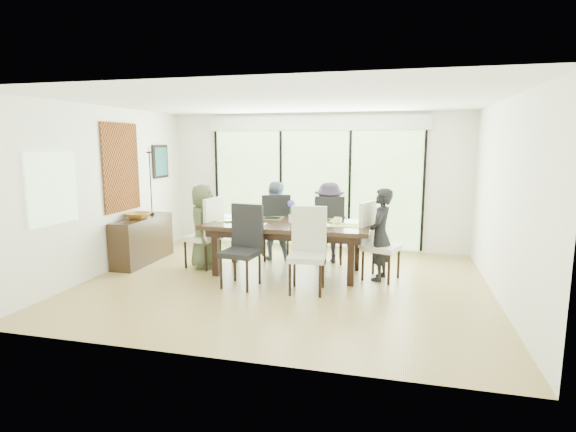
% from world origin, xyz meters
% --- Properties ---
extents(floor, '(6.00, 5.00, 0.01)m').
position_xyz_m(floor, '(0.00, 0.00, -0.01)').
color(floor, olive).
rests_on(floor, ground).
extents(ceiling, '(6.00, 5.00, 0.01)m').
position_xyz_m(ceiling, '(0.00, 0.00, 2.71)').
color(ceiling, white).
rests_on(ceiling, wall_back).
extents(wall_back, '(6.00, 0.02, 2.70)m').
position_xyz_m(wall_back, '(0.00, 2.51, 1.35)').
color(wall_back, white).
rests_on(wall_back, floor).
extents(wall_front, '(6.00, 0.02, 2.70)m').
position_xyz_m(wall_front, '(0.00, -2.51, 1.35)').
color(wall_front, white).
rests_on(wall_front, floor).
extents(wall_left, '(0.02, 5.00, 2.70)m').
position_xyz_m(wall_left, '(-3.01, 0.00, 1.35)').
color(wall_left, silver).
rests_on(wall_left, floor).
extents(wall_right, '(0.02, 5.00, 2.70)m').
position_xyz_m(wall_right, '(3.01, 0.00, 1.35)').
color(wall_right, beige).
rests_on(wall_right, floor).
extents(glass_doors, '(4.20, 0.02, 2.30)m').
position_xyz_m(glass_doors, '(0.00, 2.47, 1.20)').
color(glass_doors, '#598C3F').
rests_on(glass_doors, wall_back).
extents(blinds_header, '(4.40, 0.06, 0.28)m').
position_xyz_m(blinds_header, '(0.00, 2.46, 2.50)').
color(blinds_header, white).
rests_on(blinds_header, wall_back).
extents(mullion_a, '(0.05, 0.04, 2.30)m').
position_xyz_m(mullion_a, '(-2.10, 2.46, 1.20)').
color(mullion_a, black).
rests_on(mullion_a, wall_back).
extents(mullion_b, '(0.05, 0.04, 2.30)m').
position_xyz_m(mullion_b, '(-0.70, 2.46, 1.20)').
color(mullion_b, black).
rests_on(mullion_b, wall_back).
extents(mullion_c, '(0.05, 0.04, 2.30)m').
position_xyz_m(mullion_c, '(0.70, 2.46, 1.20)').
color(mullion_c, black).
rests_on(mullion_c, wall_back).
extents(mullion_d, '(0.05, 0.04, 2.30)m').
position_xyz_m(mullion_d, '(2.10, 2.46, 1.20)').
color(mullion_d, black).
rests_on(mullion_d, wall_back).
extents(side_window, '(0.02, 0.90, 1.00)m').
position_xyz_m(side_window, '(-2.97, -1.20, 1.50)').
color(side_window, '#8CAD7F').
rests_on(side_window, wall_left).
extents(deck, '(6.00, 1.80, 0.10)m').
position_xyz_m(deck, '(0.00, 3.40, -0.05)').
color(deck, brown).
rests_on(deck, ground).
extents(rail_top, '(6.00, 0.08, 0.06)m').
position_xyz_m(rail_top, '(0.00, 4.20, 0.55)').
color(rail_top, brown).
rests_on(rail_top, deck).
extents(foliage_left, '(3.20, 3.20, 3.20)m').
position_xyz_m(foliage_left, '(-1.80, 5.20, 1.44)').
color(foliage_left, '#14380F').
rests_on(foliage_left, ground).
extents(foliage_mid, '(4.00, 4.00, 4.00)m').
position_xyz_m(foliage_mid, '(0.40, 5.80, 1.80)').
color(foliage_mid, '#14380F').
rests_on(foliage_mid, ground).
extents(foliage_right, '(2.80, 2.80, 2.80)m').
position_xyz_m(foliage_right, '(2.20, 5.00, 1.26)').
color(foliage_right, '#14380F').
rests_on(foliage_right, ground).
extents(foliage_far, '(3.60, 3.60, 3.60)m').
position_xyz_m(foliage_far, '(-0.60, 6.50, 1.62)').
color(foliage_far, '#14380F').
rests_on(foliage_far, ground).
extents(table_top, '(2.66, 1.22, 0.07)m').
position_xyz_m(table_top, '(-0.09, 0.57, 0.80)').
color(table_top, black).
rests_on(table_top, floor).
extents(table_apron, '(2.44, 1.00, 0.11)m').
position_xyz_m(table_apron, '(-0.09, 0.57, 0.70)').
color(table_apron, black).
rests_on(table_apron, floor).
extents(table_leg_fl, '(0.10, 0.10, 0.77)m').
position_xyz_m(table_leg_fl, '(-1.17, 0.14, 0.38)').
color(table_leg_fl, black).
rests_on(table_leg_fl, floor).
extents(table_leg_fr, '(0.10, 0.10, 0.77)m').
position_xyz_m(table_leg_fr, '(0.99, 0.14, 0.38)').
color(table_leg_fr, black).
rests_on(table_leg_fr, floor).
extents(table_leg_bl, '(0.10, 0.10, 0.77)m').
position_xyz_m(table_leg_bl, '(-1.17, 1.00, 0.38)').
color(table_leg_bl, black).
rests_on(table_leg_bl, floor).
extents(table_leg_br, '(0.10, 0.10, 0.77)m').
position_xyz_m(table_leg_br, '(0.99, 1.00, 0.38)').
color(table_leg_br, black).
rests_on(table_leg_br, floor).
extents(chair_left_end, '(0.60, 0.60, 1.22)m').
position_xyz_m(chair_left_end, '(-1.59, 0.57, 0.61)').
color(chair_left_end, silver).
rests_on(chair_left_end, floor).
extents(chair_right_end, '(0.65, 0.65, 1.22)m').
position_xyz_m(chair_right_end, '(1.41, 0.57, 0.61)').
color(chair_right_end, white).
rests_on(chair_right_end, floor).
extents(chair_far_left, '(0.66, 0.66, 1.22)m').
position_xyz_m(chair_far_left, '(-0.54, 1.42, 0.61)').
color(chair_far_left, black).
rests_on(chair_far_left, floor).
extents(chair_far_right, '(0.59, 0.59, 1.22)m').
position_xyz_m(chair_far_right, '(0.46, 1.42, 0.61)').
color(chair_far_right, black).
rests_on(chair_far_right, floor).
extents(chair_near_left, '(0.57, 0.57, 1.22)m').
position_xyz_m(chair_near_left, '(-0.59, -0.30, 0.61)').
color(chair_near_left, black).
rests_on(chair_near_left, floor).
extents(chair_near_right, '(0.55, 0.55, 1.22)m').
position_xyz_m(chair_near_right, '(0.41, -0.30, 0.61)').
color(chair_near_right, beige).
rests_on(chair_near_right, floor).
extents(person_left_end, '(0.54, 0.74, 1.43)m').
position_xyz_m(person_left_end, '(-1.57, 0.57, 0.72)').
color(person_left_end, '#465035').
rests_on(person_left_end, floor).
extents(person_right_end, '(0.52, 0.73, 1.43)m').
position_xyz_m(person_right_end, '(1.39, 0.57, 0.72)').
color(person_right_end, black).
rests_on(person_right_end, floor).
extents(person_far_left, '(0.69, 0.46, 1.43)m').
position_xyz_m(person_far_left, '(-0.54, 1.40, 0.72)').
color(person_far_left, slate).
rests_on(person_far_left, floor).
extents(person_far_right, '(0.75, 0.57, 1.43)m').
position_xyz_m(person_far_right, '(0.46, 1.40, 0.72)').
color(person_far_right, '#292031').
rests_on(person_far_right, floor).
extents(placemat_left, '(0.49, 0.36, 0.01)m').
position_xyz_m(placemat_left, '(-1.04, 0.57, 0.84)').
color(placemat_left, '#81A73B').
rests_on(placemat_left, table_top).
extents(placemat_right, '(0.49, 0.36, 0.01)m').
position_xyz_m(placemat_right, '(0.86, 0.57, 0.84)').
color(placemat_right, olive).
rests_on(placemat_right, table_top).
extents(placemat_far_l, '(0.49, 0.36, 0.01)m').
position_xyz_m(placemat_far_l, '(-0.54, 0.97, 0.84)').
color(placemat_far_l, '#73A039').
rests_on(placemat_far_l, table_top).
extents(placemat_far_r, '(0.49, 0.36, 0.01)m').
position_xyz_m(placemat_far_r, '(0.46, 0.97, 0.84)').
color(placemat_far_r, '#9AC747').
rests_on(placemat_far_r, table_top).
extents(placemat_paper, '(0.49, 0.36, 0.01)m').
position_xyz_m(placemat_paper, '(-0.64, 0.27, 0.84)').
color(placemat_paper, white).
rests_on(placemat_paper, table_top).
extents(tablet_far_l, '(0.29, 0.20, 0.01)m').
position_xyz_m(tablet_far_l, '(-0.44, 0.92, 0.85)').
color(tablet_far_l, black).
rests_on(tablet_far_l, table_top).
extents(tablet_far_r, '(0.27, 0.19, 0.01)m').
position_xyz_m(tablet_far_r, '(0.41, 0.92, 0.84)').
color(tablet_far_r, black).
rests_on(tablet_far_r, table_top).
extents(papers, '(0.33, 0.24, 0.00)m').
position_xyz_m(papers, '(0.61, 0.52, 0.83)').
color(papers, white).
rests_on(papers, table_top).
extents(platter_base, '(0.29, 0.29, 0.03)m').
position_xyz_m(platter_base, '(-0.64, 0.27, 0.85)').
color(platter_base, white).
rests_on(platter_base, table_top).
extents(platter_snacks, '(0.22, 0.22, 0.02)m').
position_xyz_m(platter_snacks, '(-0.64, 0.27, 0.87)').
color(platter_snacks, orange).
rests_on(platter_snacks, table_top).
extents(vase, '(0.09, 0.09, 0.13)m').
position_xyz_m(vase, '(-0.04, 0.62, 0.90)').
color(vase, silver).
rests_on(vase, table_top).
extents(hyacinth_stems, '(0.04, 0.04, 0.18)m').
position_xyz_m(hyacinth_stems, '(-0.04, 0.62, 1.03)').
color(hyacinth_stems, '#337226').
rests_on(hyacinth_stems, table_top).
extents(hyacinth_blooms, '(0.12, 0.12, 0.12)m').
position_xyz_m(hyacinth_blooms, '(-0.04, 0.62, 1.14)').
color(hyacinth_blooms, '#4549AD').
rests_on(hyacinth_blooms, table_top).
extents(laptop, '(0.43, 0.38, 0.03)m').
position_xyz_m(laptop, '(-0.94, 0.47, 0.85)').
color(laptop, silver).
rests_on(laptop, table_top).
extents(cup_a, '(0.16, 0.16, 0.11)m').
position_xyz_m(cup_a, '(-0.79, 0.72, 0.89)').
color(cup_a, white).
rests_on(cup_a, table_top).
extents(cup_b, '(0.16, 0.16, 0.10)m').
position_xyz_m(cup_b, '(0.06, 0.47, 0.88)').
color(cup_b, white).
rests_on(cup_b, table_top).
extents(cup_c, '(0.19, 0.19, 0.11)m').
position_xyz_m(cup_c, '(0.71, 0.67, 0.89)').
color(cup_c, white).
rests_on(cup_c, table_top).
extents(book, '(0.21, 0.27, 0.02)m').
position_xyz_m(book, '(0.16, 0.62, 0.84)').
color(book, white).
rests_on(book, table_top).
extents(sideboard, '(0.40, 1.43, 0.81)m').
position_xyz_m(sideboard, '(-2.76, 0.60, 0.40)').
color(sideboard, black).
rests_on(sideboard, floor).
extents(bowl, '(0.43, 0.43, 0.10)m').
position_xyz_m(bowl, '(-2.76, 0.50, 0.86)').
color(bowl, '#8D601E').
rests_on(bowl, sideboard).
extents(candlestick_base, '(0.09, 0.09, 0.04)m').
position_xyz_m(candlestick_base, '(-2.76, 0.95, 0.82)').
color(candlestick_base, black).
rests_on(candlestick_base, sideboard).
extents(candlestick_shaft, '(0.02, 0.02, 1.12)m').
position_xyz_m(candlestick_shaft, '(-2.76, 0.95, 1.39)').
color(candlestick_shaft, black).
rests_on(candlestick_shaft, sideboard).
extents(candlestick_pan, '(0.09, 0.09, 0.03)m').
position_xyz_m(candlestick_pan, '(-2.76, 0.95, 1.95)').
color(candlestick_pan, black).
rests_on(candlestick_pan, sideboard).
extents(candle, '(0.03, 0.03, 0.09)m').
position_xyz_m(candle, '(-2.76, 0.95, 2.00)').
color(candle, silver).
rests_on(candle, sideboard).
extents(tapestry, '(0.02, 1.00, 1.50)m').
position_xyz_m(tapestry, '(-2.97, 0.40, 1.70)').
color(tapestry, brown).
rests_on(tapestry, wall_left).
extents(art_frame, '(0.03, 0.55, 0.65)m').
position_xyz_m(art_frame, '(-2.97, 1.70, 1.75)').
color(art_frame, black).
rests_on(art_frame, wall_left).
extents(art_canvas, '(0.01, 0.45, 0.55)m').
position_xyz_m(art_canvas, '(-2.95, 1.70, 1.75)').
color(art_canvas, '#164648').
rests_on(art_canvas, wall_left).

